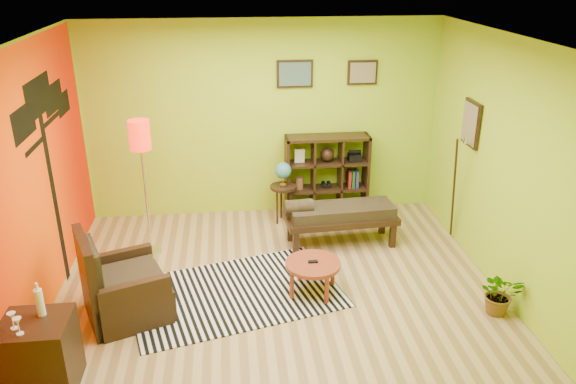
{
  "coord_description": "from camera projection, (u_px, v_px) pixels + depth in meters",
  "views": [
    {
      "loc": [
        -0.49,
        -5.47,
        3.52
      ],
      "look_at": [
        0.16,
        0.41,
        1.05
      ],
      "focal_mm": 35.0,
      "sensor_mm": 36.0,
      "label": 1
    }
  ],
  "objects": [
    {
      "name": "side_cabinet",
      "position": [
        40.0,
        355.0,
        4.85
      ],
      "size": [
        0.59,
        0.53,
        1.01
      ],
      "color": "black",
      "rests_on": "ground"
    },
    {
      "name": "globe_table",
      "position": [
        283.0,
        177.0,
        7.86
      ],
      "size": [
        0.37,
        0.37,
        0.9
      ],
      "color": "black",
      "rests_on": "ground"
    },
    {
      "name": "armchair",
      "position": [
        121.0,
        291.0,
        5.88
      ],
      "size": [
        1.04,
        1.03,
        0.99
      ],
      "color": "black",
      "rests_on": "ground"
    },
    {
      "name": "coffee_table",
      "position": [
        313.0,
        267.0,
        6.28
      ],
      "size": [
        0.62,
        0.62,
        0.4
      ],
      "color": "maroon",
      "rests_on": "ground"
    },
    {
      "name": "room_shell",
      "position": [
        268.0,
        140.0,
        5.73
      ],
      "size": [
        5.04,
        4.54,
        2.82
      ],
      "color": "#9DC621",
      "rests_on": "ground"
    },
    {
      "name": "bench",
      "position": [
        338.0,
        214.0,
        7.32
      ],
      "size": [
        1.5,
        0.61,
        0.68
      ],
      "color": "black",
      "rests_on": "ground"
    },
    {
      "name": "floor_lamp",
      "position": [
        141.0,
        148.0,
        6.71
      ],
      "size": [
        0.27,
        0.27,
        1.76
      ],
      "color": "silver",
      "rests_on": "ground"
    },
    {
      "name": "cube_shelf",
      "position": [
        328.0,
        176.0,
        8.15
      ],
      "size": [
        1.2,
        0.35,
        1.2
      ],
      "color": "black",
      "rests_on": "ground"
    },
    {
      "name": "potted_plant",
      "position": [
        499.0,
        298.0,
        5.96
      ],
      "size": [
        0.52,
        0.56,
        0.37
      ],
      "primitive_type": "imported",
      "rotation": [
        0.0,
        0.0,
        -0.21
      ],
      "color": "#26661E",
      "rests_on": "ground"
    },
    {
      "name": "zebra_rug",
      "position": [
        236.0,
        293.0,
        6.37
      ],
      "size": [
        2.6,
        1.99,
        0.01
      ],
      "primitive_type": "cube",
      "rotation": [
        0.0,
        0.0,
        0.26
      ],
      "color": "silver",
      "rests_on": "ground"
    },
    {
      "name": "ground",
      "position": [
        278.0,
        291.0,
        6.42
      ],
      "size": [
        5.0,
        5.0,
        0.0
      ],
      "primitive_type": "plane",
      "color": "tan",
      "rests_on": "ground"
    }
  ]
}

